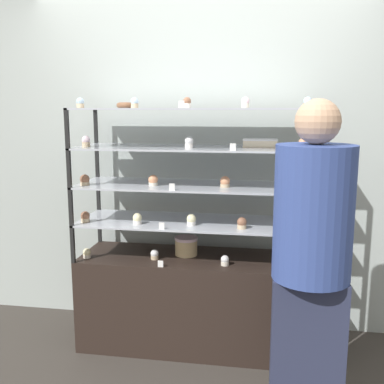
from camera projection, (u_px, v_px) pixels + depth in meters
ground_plane at (192, 343)px, 3.27m from camera, size 20.00×20.00×0.00m
back_wall at (201, 160)px, 3.43m from camera, size 8.00×0.05×2.60m
display_base at (192, 301)px, 3.21m from camera, size 1.57×0.52×0.66m
display_riser_lower at (192, 223)px, 3.11m from camera, size 1.57×0.52×0.26m
display_riser_middle at (192, 186)px, 3.06m from camera, size 1.57×0.52×0.26m
display_riser_upper at (192, 149)px, 3.01m from camera, size 1.57×0.52×0.26m
display_riser_top at (192, 110)px, 2.97m from camera, size 1.57×0.52×0.26m
layer_cake_centerpiece at (186, 246)px, 3.18m from camera, size 0.16×0.16×0.13m
sheet_cake_frosted at (260, 143)px, 2.98m from camera, size 0.23×0.14×0.06m
cupcake_0 at (87, 253)px, 3.12m from camera, size 0.06×0.06×0.07m
cupcake_1 at (155, 255)px, 3.09m from camera, size 0.06×0.06×0.07m
cupcake_2 at (225, 261)px, 2.97m from camera, size 0.06×0.06×0.07m
cupcake_3 at (299, 260)px, 2.98m from camera, size 0.06×0.06×0.07m
price_tag_0 at (161, 264)px, 2.94m from camera, size 0.04×0.00×0.04m
cupcake_4 at (85, 217)px, 3.08m from camera, size 0.06×0.06×0.08m
cupcake_5 at (137, 219)px, 3.02m from camera, size 0.06×0.06×0.08m
cupcake_6 at (191, 220)px, 2.99m from camera, size 0.06×0.06×0.08m
cupcake_7 at (242, 223)px, 2.90m from camera, size 0.06×0.06×0.08m
cupcake_8 at (299, 225)px, 2.85m from camera, size 0.06×0.06×0.08m
price_tag_1 at (162, 226)px, 2.89m from camera, size 0.04×0.00×0.04m
cupcake_9 at (85, 180)px, 3.04m from camera, size 0.06×0.06×0.07m
cupcake_10 at (153, 181)px, 3.01m from camera, size 0.06×0.06×0.07m
cupcake_11 at (225, 182)px, 2.95m from camera, size 0.06×0.06×0.07m
cupcake_12 at (303, 184)px, 2.87m from camera, size 0.06×0.06×0.07m
price_tag_2 at (172, 187)px, 2.83m from camera, size 0.04×0.00×0.04m
cupcake_13 at (86, 141)px, 3.03m from camera, size 0.06×0.06×0.07m
cupcake_14 at (189, 142)px, 2.93m from camera, size 0.06×0.06×0.07m
cupcake_15 at (303, 144)px, 2.78m from camera, size 0.06×0.06×0.07m
price_tag_3 at (233, 147)px, 2.73m from camera, size 0.04×0.00×0.04m
cupcake_16 at (80, 103)px, 2.95m from camera, size 0.05×0.05×0.07m
cupcake_17 at (135, 103)px, 2.91m from camera, size 0.05×0.05×0.07m
cupcake_18 at (187, 103)px, 2.84m from camera, size 0.05×0.05×0.07m
cupcake_19 at (245, 103)px, 2.79m from camera, size 0.05×0.05×0.07m
cupcake_20 at (308, 102)px, 2.77m from camera, size 0.05×0.05×0.07m
price_tag_4 at (181, 104)px, 2.73m from camera, size 0.04×0.00×0.04m
donut_glazed at (127, 105)px, 3.03m from camera, size 0.14×0.14×0.04m
customer_figure at (311, 256)px, 2.34m from camera, size 0.40×0.40×1.73m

